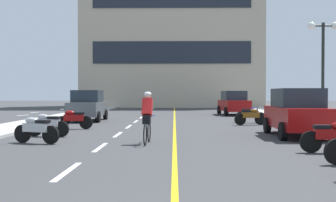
% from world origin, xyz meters
% --- Properties ---
extents(ground_plane, '(140.00, 140.00, 0.00)m').
position_xyz_m(ground_plane, '(0.00, 21.00, 0.00)').
color(ground_plane, '#38383A').
extents(curb_left, '(2.40, 72.00, 0.12)m').
position_xyz_m(curb_left, '(-7.20, 24.00, 0.06)').
color(curb_left, '#A8A8A3').
rests_on(curb_left, ground).
extents(curb_right, '(2.40, 72.00, 0.12)m').
position_xyz_m(curb_right, '(7.20, 24.00, 0.06)').
color(curb_right, '#A8A8A3').
rests_on(curb_right, ground).
extents(lane_dash_1, '(0.14, 2.20, 0.01)m').
position_xyz_m(lane_dash_1, '(-2.00, 6.00, 0.00)').
color(lane_dash_1, silver).
rests_on(lane_dash_1, ground).
extents(lane_dash_2, '(0.14, 2.20, 0.01)m').
position_xyz_m(lane_dash_2, '(-2.00, 10.00, 0.00)').
color(lane_dash_2, silver).
rests_on(lane_dash_2, ground).
extents(lane_dash_3, '(0.14, 2.20, 0.01)m').
position_xyz_m(lane_dash_3, '(-2.00, 14.00, 0.00)').
color(lane_dash_3, silver).
rests_on(lane_dash_3, ground).
extents(lane_dash_4, '(0.14, 2.20, 0.01)m').
position_xyz_m(lane_dash_4, '(-2.00, 18.00, 0.00)').
color(lane_dash_4, silver).
rests_on(lane_dash_4, ground).
extents(lane_dash_5, '(0.14, 2.20, 0.01)m').
position_xyz_m(lane_dash_5, '(-2.00, 22.00, 0.00)').
color(lane_dash_5, silver).
rests_on(lane_dash_5, ground).
extents(lane_dash_6, '(0.14, 2.20, 0.01)m').
position_xyz_m(lane_dash_6, '(-2.00, 26.00, 0.00)').
color(lane_dash_6, silver).
rests_on(lane_dash_6, ground).
extents(lane_dash_7, '(0.14, 2.20, 0.01)m').
position_xyz_m(lane_dash_7, '(-2.00, 30.00, 0.00)').
color(lane_dash_7, silver).
rests_on(lane_dash_7, ground).
extents(lane_dash_8, '(0.14, 2.20, 0.01)m').
position_xyz_m(lane_dash_8, '(-2.00, 34.00, 0.00)').
color(lane_dash_8, silver).
rests_on(lane_dash_8, ground).
extents(lane_dash_9, '(0.14, 2.20, 0.01)m').
position_xyz_m(lane_dash_9, '(-2.00, 38.00, 0.00)').
color(lane_dash_9, silver).
rests_on(lane_dash_9, ground).
extents(lane_dash_10, '(0.14, 2.20, 0.01)m').
position_xyz_m(lane_dash_10, '(-2.00, 42.00, 0.00)').
color(lane_dash_10, silver).
rests_on(lane_dash_10, ground).
extents(lane_dash_11, '(0.14, 2.20, 0.01)m').
position_xyz_m(lane_dash_11, '(-2.00, 46.00, 0.00)').
color(lane_dash_11, silver).
rests_on(lane_dash_11, ground).
extents(centre_line_yellow, '(0.12, 66.00, 0.01)m').
position_xyz_m(centre_line_yellow, '(0.25, 24.00, 0.00)').
color(centre_line_yellow, gold).
rests_on(centre_line_yellow, ground).
extents(office_building, '(21.05, 10.09, 20.70)m').
position_xyz_m(office_building, '(-0.06, 49.99, 10.35)').
color(office_building, '#BCAD93').
rests_on(office_building, ground).
extents(street_lamp_mid, '(1.46, 0.36, 4.87)m').
position_xyz_m(street_lamp_mid, '(7.23, 17.33, 3.70)').
color(street_lamp_mid, black).
rests_on(street_lamp_mid, curb_right).
extents(parked_car_near, '(1.99, 4.23, 1.82)m').
position_xyz_m(parked_car_near, '(4.89, 13.34, 0.92)').
color(parked_car_near, black).
rests_on(parked_car_near, ground).
extents(parked_car_mid, '(1.96, 4.22, 1.82)m').
position_xyz_m(parked_car_mid, '(-4.90, 22.33, 0.92)').
color(parked_car_mid, black).
rests_on(parked_car_mid, ground).
extents(parked_car_far, '(2.18, 4.32, 1.82)m').
position_xyz_m(parked_car_far, '(4.71, 29.34, 0.92)').
color(parked_car_far, black).
rests_on(parked_car_far, ground).
extents(motorcycle_3, '(1.70, 0.60, 0.92)m').
position_xyz_m(motorcycle_3, '(4.55, 8.86, 0.47)').
color(motorcycle_3, black).
rests_on(motorcycle_3, ground).
extents(motorcycle_4, '(1.64, 0.79, 0.92)m').
position_xyz_m(motorcycle_4, '(-4.28, 10.97, 0.47)').
color(motorcycle_4, black).
rests_on(motorcycle_4, ground).
extents(motorcycle_5, '(1.69, 0.63, 0.92)m').
position_xyz_m(motorcycle_5, '(-4.55, 13.14, 0.47)').
color(motorcycle_5, black).
rests_on(motorcycle_5, ground).
extents(motorcycle_6, '(1.70, 0.60, 0.92)m').
position_xyz_m(motorcycle_6, '(-4.36, 16.54, 0.47)').
color(motorcycle_6, black).
rests_on(motorcycle_6, ground).
extents(motorcycle_7, '(1.68, 0.64, 0.92)m').
position_xyz_m(motorcycle_7, '(4.17, 19.14, 0.47)').
color(motorcycle_7, black).
rests_on(motorcycle_7, ground).
extents(motorcycle_8, '(1.69, 0.63, 0.92)m').
position_xyz_m(motorcycle_8, '(4.46, 20.76, 0.47)').
color(motorcycle_8, black).
rests_on(motorcycle_8, ground).
extents(cyclist_rider, '(0.42, 1.77, 1.71)m').
position_xyz_m(cyclist_rider, '(-0.64, 10.95, 0.89)').
color(cyclist_rider, black).
rests_on(cyclist_rider, ground).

